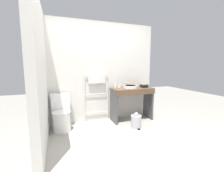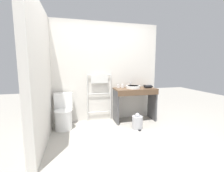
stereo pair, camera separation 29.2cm
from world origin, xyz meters
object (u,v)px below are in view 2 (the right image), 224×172
at_px(cup_near_edge, 122,86).
at_px(hair_dryer, 148,86).
at_px(toilet, 63,114).
at_px(towel_radiator, 99,86).
at_px(trash_bin, 137,122).
at_px(cup_near_wall, 118,86).
at_px(sink_basin, 133,87).

bearing_deg(cup_near_edge, hair_dryer, -17.85).
relative_size(toilet, towel_radiator, 0.65).
distance_m(toilet, cup_near_edge, 1.55).
bearing_deg(trash_bin, cup_near_edge, 102.99).
height_order(cup_near_wall, cup_near_edge, cup_near_edge).
height_order(toilet, cup_near_edge, cup_near_edge).
xyz_separation_m(toilet, hair_dryer, (2.05, -0.01, 0.55)).
relative_size(sink_basin, cup_near_wall, 3.77).
relative_size(toilet, cup_near_edge, 8.36).
bearing_deg(hair_dryer, cup_near_wall, 162.79).
height_order(towel_radiator, hair_dryer, towel_radiator).
bearing_deg(trash_bin, toilet, 164.49).
relative_size(sink_basin, hair_dryer, 1.52).
distance_m(towel_radiator, trash_bin, 1.25).
bearing_deg(cup_near_edge, toilet, -172.52).
height_order(sink_basin, cup_near_edge, cup_near_edge).
relative_size(towel_radiator, sink_basin, 3.48).
height_order(cup_near_wall, trash_bin, cup_near_wall).
bearing_deg(towel_radiator, cup_near_wall, -7.05).
bearing_deg(towel_radiator, cup_near_edge, -8.14).
distance_m(towel_radiator, sink_basin, 0.83).
distance_m(cup_near_edge, hair_dryer, 0.65).
distance_m(towel_radiator, cup_near_edge, 0.58).
height_order(sink_basin, hair_dryer, hair_dryer).
relative_size(toilet, trash_bin, 2.22).
relative_size(towel_radiator, cup_near_edge, 12.85).
relative_size(sink_basin, cup_near_edge, 3.70).
distance_m(cup_near_wall, trash_bin, 1.01).
bearing_deg(sink_basin, cup_near_edge, 144.61).
distance_m(towel_radiator, hair_dryer, 1.22).
bearing_deg(cup_near_wall, hair_dryer, -17.21).
bearing_deg(towel_radiator, toilet, -162.57).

